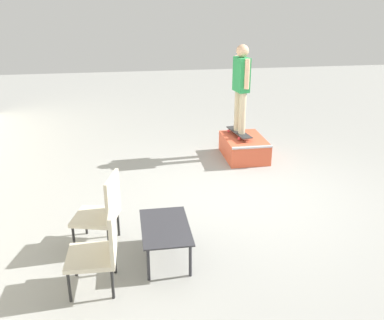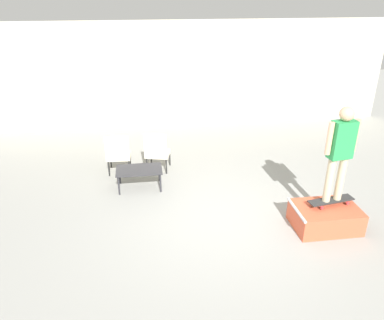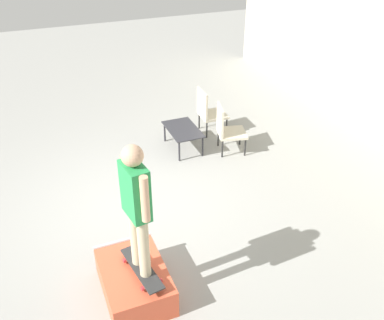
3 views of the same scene
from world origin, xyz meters
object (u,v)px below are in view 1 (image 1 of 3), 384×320
object	(u,v)px
skateboard_on_ramp	(239,132)
coffee_table	(165,230)
patio_chair_left	(100,247)
person_skater	(241,82)
skate_ramp_box	(244,148)
patio_chair_right	(103,209)

from	to	relation	value
skateboard_on_ramp	coffee_table	distance (m)	3.71
skateboard_on_ramp	patio_chair_left	size ratio (longest dim) A/B	0.89
skateboard_on_ramp	person_skater	size ratio (longest dim) A/B	0.51
skate_ramp_box	skateboard_on_ramp	world-z (taller)	skateboard_on_ramp
skateboard_on_ramp	coffee_table	world-z (taller)	skateboard_on_ramp
skateboard_on_ramp	patio_chair_left	xyz separation A→B (m)	(-3.70, 2.50, 0.02)
skateboard_on_ramp	person_skater	xyz separation A→B (m)	(-0.00, 0.00, 0.98)
patio_chair_left	patio_chair_right	xyz separation A→B (m)	(0.85, 0.00, 0.00)
skateboard_on_ramp	coffee_table	xyz separation A→B (m)	(-3.26, 1.77, -0.10)
skateboard_on_ramp	patio_chair_right	xyz separation A→B (m)	(-2.85, 2.51, 0.02)
skate_ramp_box	skateboard_on_ramp	size ratio (longest dim) A/B	1.33
person_skater	patio_chair_right	distance (m)	3.91
skateboard_on_ramp	patio_chair_right	world-z (taller)	patio_chair_right
skate_ramp_box	patio_chair_left	xyz separation A→B (m)	(-3.60, 2.59, 0.30)
skateboard_on_ramp	person_skater	bearing A→B (deg)	171.06
person_skater	coffee_table	bearing A→B (deg)	142.94
coffee_table	patio_chair_right	size ratio (longest dim) A/B	0.98
patio_chair_right	person_skater	bearing A→B (deg)	153.54
coffee_table	patio_chair_right	xyz separation A→B (m)	(0.41, 0.74, 0.12)
coffee_table	skate_ramp_box	bearing A→B (deg)	-30.43
coffee_table	patio_chair_left	size ratio (longest dim) A/B	0.98
skateboard_on_ramp	patio_chair_left	distance (m)	4.47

